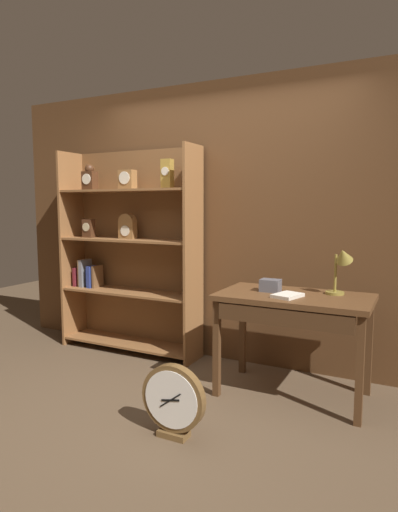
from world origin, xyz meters
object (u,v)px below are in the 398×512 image
Objects in this scene: desk_lamp at (341,264)px; round_clock_large at (173,400)px; open_repair_manual at (288,295)px; workbench at (293,308)px; toolbox_small at (270,285)px; bookshelf at (128,252)px.

desk_lamp reaches higher than round_clock_large.
desk_lamp is 1.74× the size of open_repair_manual.
desk_lamp reaches higher than open_repair_manual.
workbench is 7.51× the size of toolbox_small.
round_clock_large is at bearing -107.31° from toolbox_small.
toolbox_small is 0.32× the size of round_clock_large.
open_repair_manual is (-0.02, -0.09, 0.11)m from workbench.
desk_lamp is 2.52× the size of toolbox_small.
toolbox_small reaches higher than round_clock_large.
bookshelf reaches higher than toolbox_small.
toolbox_small is 0.24m from open_repair_manual.
bookshelf is 1.97m from round_clock_large.
round_clock_large is at bearing -45.69° from bookshelf.
round_clock_large is at bearing -118.61° from workbench.
bookshelf is at bearing 168.15° from workbench.
bookshelf reaches higher than desk_lamp.
open_repair_manual is at bearing -14.77° from bookshelf.
workbench is at bearing 61.39° from round_clock_large.
workbench is 0.26m from toolbox_small.
workbench reaches higher than round_clock_large.
open_repair_manual reaches higher than round_clock_large.
open_repair_manual is (1.76, -0.46, -0.19)m from bookshelf.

